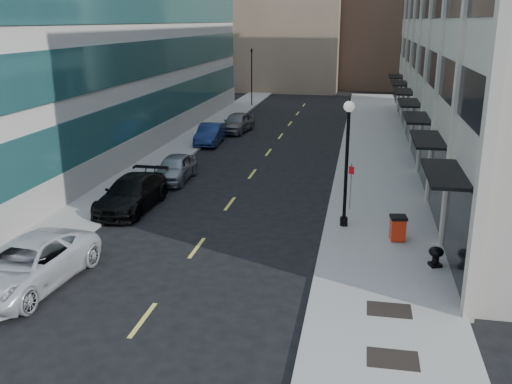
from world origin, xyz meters
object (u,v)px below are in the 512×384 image
(car_white_van, at_px, (27,265))
(car_grey_sedan, at_px, (237,122))
(traffic_signal, at_px, (252,52))
(car_silver_sedan, at_px, (175,168))
(lamppost, at_px, (347,152))
(sign_post, at_px, (351,180))
(car_black_pickup, at_px, (132,193))
(car_blue_sedan, at_px, (210,134))
(trash_bin, at_px, (398,227))
(urn_planter, at_px, (436,255))

(car_white_van, height_order, car_grey_sedan, car_white_van)
(traffic_signal, distance_m, car_silver_sedan, 30.77)
(lamppost, bearing_deg, sign_post, 85.30)
(car_black_pickup, relative_size, car_silver_sedan, 1.24)
(traffic_signal, xyz_separation_m, car_white_van, (0.70, -44.54, -4.89))
(car_white_van, relative_size, car_blue_sedan, 1.30)
(car_white_van, distance_m, sign_post, 15.02)
(traffic_signal, height_order, sign_post, traffic_signal)
(traffic_signal, bearing_deg, lamppost, -72.75)
(traffic_signal, xyz_separation_m, trash_bin, (13.63, -37.99, -4.99))
(car_silver_sedan, height_order, car_grey_sedan, car_grey_sedan)
(lamppost, bearing_deg, urn_planter, -47.30)
(car_blue_sedan, bearing_deg, urn_planter, -57.94)
(car_blue_sedan, height_order, car_grey_sedan, car_grey_sedan)
(car_grey_sedan, bearing_deg, lamppost, -58.72)
(car_black_pickup, relative_size, car_grey_sedan, 1.15)
(car_white_van, bearing_deg, car_black_pickup, 93.46)
(car_silver_sedan, relative_size, car_grey_sedan, 0.93)
(car_black_pickup, relative_size, sign_post, 2.41)
(lamppost, relative_size, urn_planter, 7.45)
(trash_bin, xyz_separation_m, urn_planter, (1.28, -2.42, -0.11))
(car_black_pickup, bearing_deg, trash_bin, -8.97)
(lamppost, distance_m, urn_planter, 5.98)
(car_silver_sedan, height_order, car_blue_sedan, car_silver_sedan)
(urn_planter, bearing_deg, car_silver_sedan, 143.35)
(car_silver_sedan, bearing_deg, traffic_signal, 91.75)
(traffic_signal, xyz_separation_m, lamppost, (11.36, -36.57, -2.21))
(urn_planter, bearing_deg, lamppost, 132.70)
(trash_bin, xyz_separation_m, lamppost, (-2.27, 1.42, 2.78))
(traffic_signal, bearing_deg, sign_post, -71.33)
(car_silver_sedan, bearing_deg, car_blue_sedan, 92.83)
(car_silver_sedan, bearing_deg, car_grey_sedan, 87.98)
(car_black_pickup, xyz_separation_m, trash_bin, (12.71, -2.30, -0.07))
(car_silver_sedan, height_order, urn_planter, car_silver_sedan)
(traffic_signal, height_order, car_blue_sedan, traffic_signal)
(lamppost, bearing_deg, car_white_van, -143.20)
(car_black_pickup, distance_m, car_blue_sedan, 15.70)
(sign_post, bearing_deg, car_blue_sedan, 151.90)
(traffic_signal, height_order, car_grey_sedan, traffic_signal)
(sign_post, relative_size, urn_planter, 2.99)
(traffic_signal, relative_size, urn_planter, 9.09)
(car_white_van, height_order, car_black_pickup, car_white_van)
(lamppost, bearing_deg, trash_bin, -32.09)
(car_black_pickup, height_order, car_silver_sedan, car_black_pickup)
(car_grey_sedan, xyz_separation_m, lamppost, (9.68, -21.63, 2.69))
(car_grey_sedan, relative_size, sign_post, 2.09)
(car_black_pickup, xyz_separation_m, urn_planter, (13.99, -4.72, -0.19))
(car_white_van, height_order, sign_post, sign_post)
(car_white_van, bearing_deg, sign_post, 48.54)
(car_grey_sedan, bearing_deg, car_black_pickup, -84.92)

